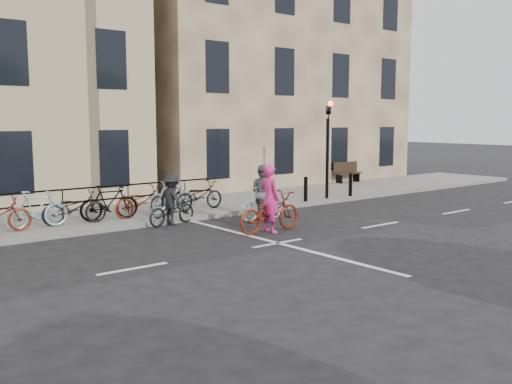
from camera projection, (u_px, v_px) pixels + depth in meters
ground at (278, 243)px, 14.37m from camera, size 120.00×120.00×0.00m
sidewalk at (39, 225)px, 16.53m from camera, size 46.00×4.00×0.15m
building_east at (246, 60)px, 29.25m from camera, size 14.00×10.00×12.00m
traffic_light at (328, 137)px, 21.26m from camera, size 0.18×0.30×3.90m
bollard_east at (306, 189)px, 20.68m from camera, size 0.14×0.14×0.90m
bollard_west at (350, 184)px, 22.17m from camera, size 0.14×0.14×0.90m
bench at (347, 171)px, 27.09m from camera, size 1.60×0.41×0.97m
parked_bikes at (74, 207)px, 16.15m from camera, size 10.40×1.23×1.05m
cyclist_pink at (270, 209)px, 15.73m from camera, size 2.14×0.80×1.89m
cyclist_grey at (263, 198)px, 17.53m from camera, size 1.83×0.90×1.73m
cyclist_dark at (172, 205)px, 16.83m from camera, size 1.78×1.07×1.51m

